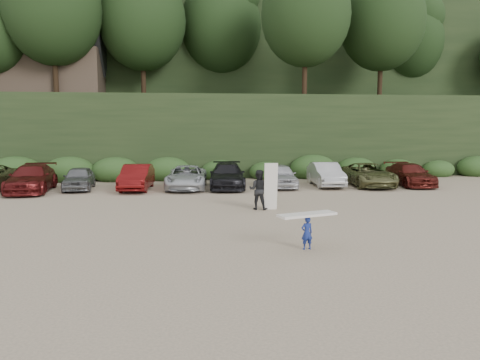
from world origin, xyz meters
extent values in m
plane|color=tan|center=(0.00, 0.00, 0.00)|extent=(120.00, 120.00, 0.00)
cube|color=black|center=(0.00, 22.00, 3.00)|extent=(80.00, 14.00, 6.00)
cube|color=black|center=(0.00, 40.00, 8.00)|extent=(90.00, 30.00, 16.00)
ellipsoid|color=black|center=(0.00, 22.00, 11.00)|extent=(66.00, 12.00, 10.00)
cube|color=#2B491E|center=(-0.55, 14.50, 0.60)|extent=(46.20, 2.00, 1.20)
cube|color=brown|center=(-12.00, 24.00, 8.00)|extent=(8.00, 6.00, 4.00)
imported|color=#5B1414|center=(-9.88, 9.62, 0.77)|extent=(2.53, 5.44, 1.54)
imported|color=slate|center=(-7.40, 10.24, 0.68)|extent=(1.90, 4.09, 1.36)
imported|color=maroon|center=(-4.01, 9.78, 0.74)|extent=(1.86, 4.60, 1.48)
imported|color=silver|center=(-1.10, 9.86, 0.69)|extent=(2.67, 5.14, 1.38)
imported|color=black|center=(1.36, 9.93, 0.74)|extent=(2.48, 5.28, 1.49)
imported|color=silver|center=(4.63, 9.84, 0.72)|extent=(1.85, 4.26, 1.43)
imported|color=silver|center=(7.56, 10.05, 0.73)|extent=(1.79, 4.54, 1.47)
imported|color=brown|center=(10.19, 9.72, 0.71)|extent=(2.49, 5.18, 1.42)
imported|color=#571914|center=(12.91, 9.71, 0.69)|extent=(2.17, 4.86, 1.38)
imported|color=navy|center=(2.49, -4.39, 0.51)|extent=(0.41, 0.31, 1.03)
cube|color=silver|center=(2.49, -4.39, 1.09)|extent=(1.95, 1.08, 0.08)
imported|color=black|center=(2.09, 2.54, 0.90)|extent=(1.06, 0.94, 1.80)
cube|color=silver|center=(2.62, 2.35, 1.06)|extent=(0.60, 0.31, 2.12)
camera|label=1|loc=(-1.23, -18.11, 3.82)|focal=35.00mm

